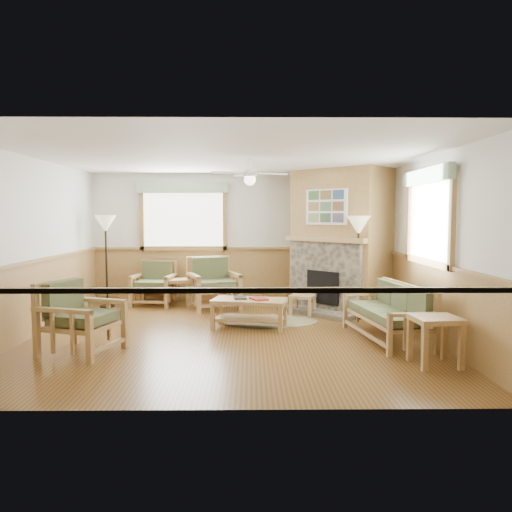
{
  "coord_description": "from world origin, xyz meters",
  "views": [
    {
      "loc": [
        0.3,
        -7.55,
        1.82
      ],
      "look_at": [
        0.4,
        0.7,
        1.15
      ],
      "focal_mm": 35.0,
      "sensor_mm": 36.0,
      "label": 1
    }
  ],
  "objects_px": {
    "armchair_left": "(82,317)",
    "floor_lamp_right": "(358,267)",
    "coffee_table": "(249,313)",
    "floor_lamp_left": "(106,261)",
    "armchair_back_left": "(154,283)",
    "sofa": "(387,312)",
    "end_table_chairs": "(177,292)",
    "end_table_sofa": "(435,341)",
    "footstool": "(303,305)",
    "armchair_back_right": "(214,283)"
  },
  "relations": [
    {
      "from": "armchair_back_left",
      "to": "armchair_left",
      "type": "bearing_deg",
      "value": -86.84
    },
    {
      "from": "armchair_left",
      "to": "floor_lamp_right",
      "type": "height_order",
      "value": "floor_lamp_right"
    },
    {
      "from": "floor_lamp_left",
      "to": "armchair_back_left",
      "type": "bearing_deg",
      "value": 14.77
    },
    {
      "from": "armchair_back_right",
      "to": "end_table_sofa",
      "type": "distance_m",
      "value": 4.79
    },
    {
      "from": "coffee_table",
      "to": "end_table_sofa",
      "type": "relative_size",
      "value": 1.96
    },
    {
      "from": "footstool",
      "to": "end_table_chairs",
      "type": "bearing_deg",
      "value": 159.52
    },
    {
      "from": "armchair_left",
      "to": "footstool",
      "type": "distance_m",
      "value": 4.09
    },
    {
      "from": "sofa",
      "to": "armchair_back_left",
      "type": "bearing_deg",
      "value": -134.73
    },
    {
      "from": "end_table_chairs",
      "to": "armchair_back_right",
      "type": "bearing_deg",
      "value": -20.56
    },
    {
      "from": "end_table_chairs",
      "to": "end_table_sofa",
      "type": "bearing_deg",
      "value": -47.45
    },
    {
      "from": "armchair_left",
      "to": "floor_lamp_right",
      "type": "distance_m",
      "value": 4.71
    },
    {
      "from": "end_table_chairs",
      "to": "end_table_sofa",
      "type": "height_order",
      "value": "end_table_sofa"
    },
    {
      "from": "armchair_back_right",
      "to": "floor_lamp_left",
      "type": "relative_size",
      "value": 0.54
    },
    {
      "from": "sofa",
      "to": "end_table_sofa",
      "type": "xyz_separation_m",
      "value": [
        0.25,
        -1.27,
        -0.11
      ]
    },
    {
      "from": "coffee_table",
      "to": "floor_lamp_left",
      "type": "height_order",
      "value": "floor_lamp_left"
    },
    {
      "from": "end_table_sofa",
      "to": "floor_lamp_right",
      "type": "xyz_separation_m",
      "value": [
        -0.34,
        2.82,
        0.61
      ]
    },
    {
      "from": "coffee_table",
      "to": "floor_lamp_right",
      "type": "distance_m",
      "value": 2.17
    },
    {
      "from": "footstool",
      "to": "armchair_back_right",
      "type": "bearing_deg",
      "value": 159.56
    },
    {
      "from": "sofa",
      "to": "end_table_chairs",
      "type": "bearing_deg",
      "value": -137.14
    },
    {
      "from": "coffee_table",
      "to": "footstool",
      "type": "xyz_separation_m",
      "value": [
        0.98,
        1.08,
        -0.05
      ]
    },
    {
      "from": "armchair_left",
      "to": "coffee_table",
      "type": "height_order",
      "value": "armchair_left"
    },
    {
      "from": "coffee_table",
      "to": "end_table_sofa",
      "type": "distance_m",
      "value": 3.06
    },
    {
      "from": "armchair_back_left",
      "to": "end_table_sofa",
      "type": "xyz_separation_m",
      "value": [
        4.21,
        -4.18,
        -0.14
      ]
    },
    {
      "from": "armchair_left",
      "to": "end_table_sofa",
      "type": "bearing_deg",
      "value": -79.95
    },
    {
      "from": "sofa",
      "to": "footstool",
      "type": "height_order",
      "value": "sofa"
    },
    {
      "from": "sofa",
      "to": "armchair_left",
      "type": "height_order",
      "value": "armchair_left"
    },
    {
      "from": "armchair_back_left",
      "to": "coffee_table",
      "type": "height_order",
      "value": "armchair_back_left"
    },
    {
      "from": "armchair_left",
      "to": "floor_lamp_left",
      "type": "xyz_separation_m",
      "value": [
        -0.63,
        3.35,
        0.44
      ]
    },
    {
      "from": "coffee_table",
      "to": "armchair_left",
      "type": "bearing_deg",
      "value": -134.47
    },
    {
      "from": "floor_lamp_left",
      "to": "end_table_chairs",
      "type": "bearing_deg",
      "value": 4.34
    },
    {
      "from": "armchair_back_left",
      "to": "footstool",
      "type": "distance_m",
      "value": 3.12
    },
    {
      "from": "end_table_chairs",
      "to": "sofa",
      "type": "bearing_deg",
      "value": -38.73
    },
    {
      "from": "floor_lamp_left",
      "to": "coffee_table",
      "type": "bearing_deg",
      "value": -33.58
    },
    {
      "from": "end_table_chairs",
      "to": "floor_lamp_right",
      "type": "relative_size",
      "value": 0.3
    },
    {
      "from": "end_table_sofa",
      "to": "floor_lamp_left",
      "type": "bearing_deg",
      "value": 142.26
    },
    {
      "from": "armchair_left",
      "to": "coffee_table",
      "type": "bearing_deg",
      "value": -38.81
    },
    {
      "from": "coffee_table",
      "to": "armchair_back_right",
      "type": "bearing_deg",
      "value": 124.23
    },
    {
      "from": "armchair_left",
      "to": "end_table_sofa",
      "type": "height_order",
      "value": "armchair_left"
    },
    {
      "from": "floor_lamp_right",
      "to": "sofa",
      "type": "bearing_deg",
      "value": -86.55
    },
    {
      "from": "armchair_back_left",
      "to": "end_table_chairs",
      "type": "height_order",
      "value": "armchair_back_left"
    },
    {
      "from": "coffee_table",
      "to": "footstool",
      "type": "height_order",
      "value": "coffee_table"
    },
    {
      "from": "sofa",
      "to": "coffee_table",
      "type": "bearing_deg",
      "value": -119.97
    },
    {
      "from": "coffee_table",
      "to": "sofa",
      "type": "bearing_deg",
      "value": -9.58
    },
    {
      "from": "armchair_back_left",
      "to": "floor_lamp_left",
      "type": "relative_size",
      "value": 0.48
    },
    {
      "from": "coffee_table",
      "to": "floor_lamp_left",
      "type": "bearing_deg",
      "value": 158.4
    },
    {
      "from": "sofa",
      "to": "armchair_left",
      "type": "relative_size",
      "value": 1.84
    },
    {
      "from": "armchair_left",
      "to": "floor_lamp_left",
      "type": "bearing_deg",
      "value": 28.25
    },
    {
      "from": "armchair_left",
      "to": "end_table_chairs",
      "type": "distance_m",
      "value": 3.54
    },
    {
      "from": "footstool",
      "to": "end_table_sofa",
      "type": "bearing_deg",
      "value": -67.83
    },
    {
      "from": "sofa",
      "to": "end_table_sofa",
      "type": "distance_m",
      "value": 1.29
    }
  ]
}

